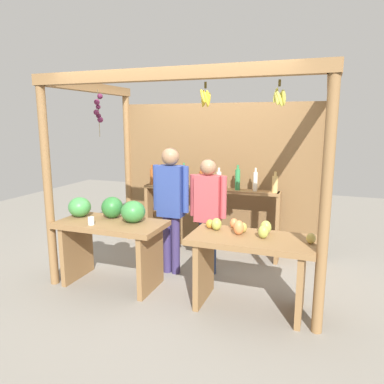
{
  "coord_description": "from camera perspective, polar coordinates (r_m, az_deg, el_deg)",
  "views": [
    {
      "loc": [
        1.48,
        -4.24,
        1.95
      ],
      "look_at": [
        0.0,
        -0.18,
        1.11
      ],
      "focal_mm": 33.89,
      "sensor_mm": 36.0,
      "label": 1
    }
  ],
  "objects": [
    {
      "name": "ground_plane",
      "position": [
        4.9,
        0.76,
        -12.41
      ],
      "size": [
        12.0,
        12.0,
        0.0
      ],
      "primitive_type": "plane",
      "color": "gray",
      "rests_on": "ground"
    },
    {
      "name": "market_stall",
      "position": [
        4.94,
        2.51,
        4.85
      ],
      "size": [
        3.16,
        1.95,
        2.46
      ],
      "color": "olive",
      "rests_on": "ground"
    },
    {
      "name": "vendor_man",
      "position": [
        4.58,
        -3.35,
        -1.16
      ],
      "size": [
        0.48,
        0.22,
        1.63
      ],
      "rotation": [
        0.0,
        0.0,
        0.09
      ],
      "color": "#392F60",
      "rests_on": "ground"
    },
    {
      "name": "bottle_shelf_unit",
      "position": [
        5.28,
        2.92,
        -1.43
      ],
      "size": [
        2.03,
        0.22,
        1.35
      ],
      "color": "olive",
      "rests_on": "ground"
    },
    {
      "name": "vendor_woman",
      "position": [
        4.59,
        2.52,
        -2.36
      ],
      "size": [
        0.48,
        0.2,
        1.49
      ],
      "rotation": [
        0.0,
        0.0,
        -0.12
      ],
      "color": "navy",
      "rests_on": "ground"
    },
    {
      "name": "fruit_counter_right",
      "position": [
        3.87,
        9.18,
        -9.78
      ],
      "size": [
        1.28,
        0.64,
        0.94
      ],
      "color": "olive",
      "rests_on": "ground"
    },
    {
      "name": "fruit_counter_left",
      "position": [
        4.47,
        -12.69,
        -5.64
      ],
      "size": [
        1.33,
        0.64,
        1.04
      ],
      "color": "olive",
      "rests_on": "ground"
    }
  ]
}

